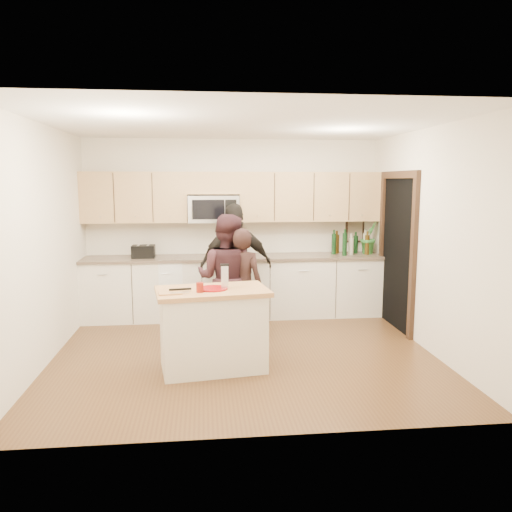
{
  "coord_description": "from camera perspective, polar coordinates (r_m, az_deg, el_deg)",
  "views": [
    {
      "loc": [
        -0.47,
        -5.77,
        2.05
      ],
      "look_at": [
        0.18,
        0.35,
        1.14
      ],
      "focal_mm": 35.0,
      "sensor_mm": 36.0,
      "label": 1
    }
  ],
  "objects": [
    {
      "name": "red_plate",
      "position": [
        5.43,
        -4.94,
        -3.72
      ],
      "size": [
        0.32,
        0.32,
        0.02
      ],
      "primitive_type": "cylinder",
      "color": "maroon",
      "rests_on": "island"
    },
    {
      "name": "upper_cabinetry",
      "position": [
        7.62,
        -2.3,
        6.89
      ],
      "size": [
        4.5,
        0.33,
        0.75
      ],
      "color": "tan",
      "rests_on": "ground"
    },
    {
      "name": "cutting_board",
      "position": [
        5.28,
        -9.79,
        -4.17
      ],
      "size": [
        0.26,
        0.22,
        0.02
      ],
      "primitive_type": "cube",
      "rotation": [
        0.0,
        0.0,
        0.14
      ],
      "color": "tan",
      "rests_on": "island"
    },
    {
      "name": "toaster",
      "position": [
        7.56,
        -12.74,
        0.51
      ],
      "size": [
        0.33,
        0.23,
        0.19
      ],
      "color": "black",
      "rests_on": "back_cabinetry"
    },
    {
      "name": "bottle_cluster",
      "position": [
        7.88,
        10.73,
        1.54
      ],
      "size": [
        0.6,
        0.35,
        0.4
      ],
      "color": "black",
      "rests_on": "back_cabinetry"
    },
    {
      "name": "drink_glass",
      "position": [
        5.29,
        -6.43,
        -3.59
      ],
      "size": [
        0.08,
        0.08,
        0.1
      ],
      "primitive_type": "cylinder",
      "color": "maroon",
      "rests_on": "island"
    },
    {
      "name": "woman_center",
      "position": [
        6.41,
        -3.4,
        -2.57
      ],
      "size": [
        0.98,
        0.87,
        1.65
      ],
      "primitive_type": "imported",
      "rotation": [
        0.0,
        0.0,
        2.77
      ],
      "color": "black",
      "rests_on": "ground"
    },
    {
      "name": "island",
      "position": [
        5.55,
        -4.97,
        -8.29
      ],
      "size": [
        1.29,
        0.86,
        0.9
      ],
      "rotation": [
        0.0,
        0.0,
        0.14
      ],
      "color": "silver",
      "rests_on": "ground"
    },
    {
      "name": "framed_picture",
      "position": [
        8.16,
        11.22,
        2.88
      ],
      "size": [
        0.3,
        0.03,
        0.38
      ],
      "color": "black",
      "rests_on": "ground"
    },
    {
      "name": "doorway",
      "position": [
        7.25,
        15.84,
        1.06
      ],
      "size": [
        0.06,
        1.25,
        2.2
      ],
      "color": "black",
      "rests_on": "ground"
    },
    {
      "name": "back_cabinetry",
      "position": [
        7.64,
        -2.42,
        -3.48
      ],
      "size": [
        4.5,
        0.66,
        0.94
      ],
      "color": "silver",
      "rests_on": "ground"
    },
    {
      "name": "knife",
      "position": [
        5.23,
        -8.79,
        -4.14
      ],
      "size": [
        0.2,
        0.05,
        0.01
      ],
      "primitive_type": "cube",
      "rotation": [
        0.0,
        0.0,
        0.14
      ],
      "color": "silver",
      "rests_on": "cutting_board"
    },
    {
      "name": "microwave",
      "position": [
        7.58,
        -4.88,
        5.4
      ],
      "size": [
        0.76,
        0.41,
        0.4
      ],
      "color": "silver",
      "rests_on": "ground"
    },
    {
      "name": "orchid",
      "position": [
        7.96,
        12.8,
        2.1
      ],
      "size": [
        0.36,
        0.35,
        0.52
      ],
      "primitive_type": "imported",
      "rotation": [
        0.0,
        0.0,
        0.65
      ],
      "color": "#2F752F",
      "rests_on": "back_cabinetry"
    },
    {
      "name": "dish_towel",
      "position": [
        7.39,
        -9.71,
        -1.4
      ],
      "size": [
        0.34,
        0.6,
        0.48
      ],
      "color": "white",
      "rests_on": "ground"
    },
    {
      "name": "woman_left",
      "position": [
        6.36,
        -1.63,
        -3.44
      ],
      "size": [
        0.62,
        0.5,
        1.48
      ],
      "primitive_type": "imported",
      "rotation": [
        0.0,
        0.0,
        2.83
      ],
      "color": "black",
      "rests_on": "ground"
    },
    {
      "name": "woman_right",
      "position": [
        7.01,
        -2.3,
        -1.16
      ],
      "size": [
        1.09,
        0.59,
        1.76
      ],
      "primitive_type": "imported",
      "rotation": [
        0.0,
        0.0,
        3.3
      ],
      "color": "black",
      "rests_on": "ground"
    },
    {
      "name": "box_grater",
      "position": [
        5.43,
        -3.6,
        -2.22
      ],
      "size": [
        0.09,
        0.06,
        0.25
      ],
      "color": "silver",
      "rests_on": "red_plate"
    },
    {
      "name": "room_shell",
      "position": [
        5.8,
        -1.43,
        5.29
      ],
      "size": [
        4.52,
        4.02,
        2.71
      ],
      "color": "beige",
      "rests_on": "ground"
    },
    {
      "name": "tongs",
      "position": [
        5.35,
        -8.66,
        -3.77
      ],
      "size": [
        0.24,
        0.06,
        0.02
      ],
      "primitive_type": "cube",
      "rotation": [
        0.0,
        0.0,
        0.14
      ],
      "color": "black",
      "rests_on": "cutting_board"
    },
    {
      "name": "floor",
      "position": [
        6.14,
        -1.37,
        -11.05
      ],
      "size": [
        4.5,
        4.5,
        0.0
      ],
      "primitive_type": "plane",
      "color": "#54381C",
      "rests_on": "ground"
    }
  ]
}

